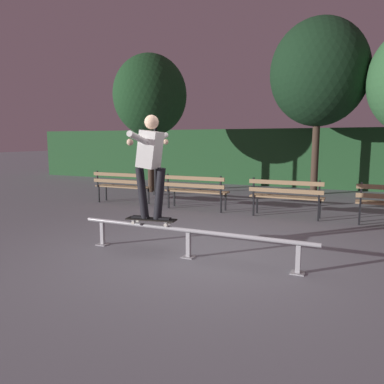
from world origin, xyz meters
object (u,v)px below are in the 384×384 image
Objects in this scene: park_bench_right_center at (286,194)px; tree_far_left at (150,96)px; skateboard at (151,220)px; skateboarder at (150,158)px; tree_behind_benches at (319,73)px; grind_rail at (188,235)px; park_bench_left_center at (195,188)px; park_bench_leftmost at (121,184)px; lamp_post_left at (155,115)px.

tree_far_left reaches higher than park_bench_right_center.
skateboarder reaches higher than skateboard.
tree_behind_benches reaches higher than tree_far_left.
grind_rail is 2.30× the size of park_bench_left_center.
park_bench_leftmost is (-3.02, 3.42, -0.91)m from skateboarder.
skateboarder is 0.40× the size of lamp_post_left.
park_bench_leftmost is at bearing 180.00° from park_bench_left_center.
lamp_post_left is (-2.16, 1.78, 1.94)m from park_bench_left_center.
lamp_post_left reaches higher than grind_rail.
grind_rail is 0.83× the size of tree_far_left.
lamp_post_left is at bearing 140.53° from park_bench_left_center.
skateboarder is at bearing -76.52° from park_bench_left_center.
tree_far_left is at bearing 154.36° from park_bench_right_center.
park_bench_leftmost and park_bench_right_center have the same top height.
skateboard is at bearing -171.78° from skateboarder.
park_bench_right_center is at bearing -91.71° from tree_behind_benches.
tree_behind_benches is at bearing 41.59° from park_bench_leftmost.
lamp_post_left is at bearing -47.47° from tree_far_left.
tree_behind_benches is 5.17m from lamp_post_left.
grind_rail is at bearing -54.41° from tree_far_left.
park_bench_leftmost is 4.40m from park_bench_right_center.
park_bench_right_center reaches higher than skateboard.
lamp_post_left is (-2.98, 5.21, 1.04)m from skateboarder.
grind_rail is 8.23m from tree_behind_benches.
tree_behind_benches is at bearing 78.57° from skateboard.
tree_behind_benches is at bearing 26.49° from lamp_post_left.
tree_far_left is at bearing 121.23° from skateboard.
park_bench_left_center is 0.41× the size of lamp_post_left.
lamp_post_left reaches higher than skateboard.
lamp_post_left is (-2.98, 5.21, 1.97)m from skateboard.
park_bench_left_center is 2.20m from park_bench_right_center.
park_bench_right_center is at bearing 0.00° from park_bench_leftmost.
park_bench_leftmost is (-3.02, 3.42, 0.03)m from skateboard.
lamp_post_left is (-4.49, -2.23, -1.26)m from tree_behind_benches.
park_bench_right_center is at bearing 77.59° from grind_rail.
grind_rail is 0.66m from skateboard.
skateboarder is at bearing -60.18° from lamp_post_left.
skateboard is 3.69m from park_bench_right_center.
tree_behind_benches is at bearing 88.29° from park_bench_right_center.
park_bench_left_center reaches higher than grind_rail.
park_bench_right_center is (1.38, 3.42, -0.91)m from skateboarder.
tree_behind_benches is (4.52, 4.02, 3.21)m from park_bench_leftmost.
grind_rail is at bearing 0.00° from skateboard.
park_bench_leftmost is at bearing 131.41° from skateboard.
tree_far_left is at bearing 101.50° from park_bench_leftmost.
park_bench_leftmost is 0.41× the size of lamp_post_left.
tree_far_left is (-3.50, 5.77, 1.69)m from skateboarder.
tree_behind_benches is (5.00, 1.67, 0.61)m from tree_far_left.
park_bench_right_center is 0.36× the size of tree_far_left.
park_bench_left_center and park_bench_right_center have the same top height.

